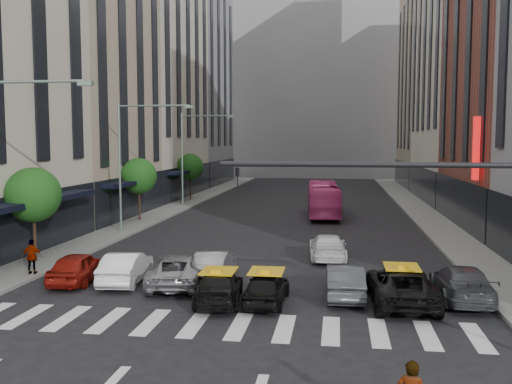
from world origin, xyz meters
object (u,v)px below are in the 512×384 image
at_px(car_white_front, 126,267).
at_px(taxi_center, 266,288).
at_px(car_red, 78,267).
at_px(bus, 323,199).
at_px(streetlamp_mid, 133,149).
at_px(streetlamp_far, 192,147).
at_px(taxi_left, 219,287).
at_px(pedestrian_far, 32,257).

distance_m(car_white_front, taxi_center, 7.17).
xyz_separation_m(car_red, bus, (10.55, 24.82, 0.76)).
relative_size(streetlamp_mid, streetlamp_far, 1.00).
bearing_deg(taxi_left, car_red, -24.38).
height_order(streetlamp_mid, car_red, streetlamp_mid).
xyz_separation_m(streetlamp_far, taxi_left, (9.34, -31.73, -5.26)).
bearing_deg(pedestrian_far, taxi_center, 155.89).
relative_size(streetlamp_far, bus, 0.85).
height_order(car_red, taxi_left, car_red).
bearing_deg(streetlamp_far, car_white_front, -81.26).
bearing_deg(taxi_left, streetlamp_far, -80.18).
xyz_separation_m(taxi_center, pedestrian_far, (-11.61, 2.87, 0.33)).
distance_m(taxi_center, pedestrian_far, 11.97).
relative_size(streetlamp_mid, car_red, 2.16).
bearing_deg(car_red, streetlamp_far, -90.05).
height_order(car_red, bus, bus).
relative_size(streetlamp_mid, taxi_left, 2.04).
height_order(streetlamp_mid, pedestrian_far, streetlamp_mid).
distance_m(streetlamp_mid, car_red, 14.60).
height_order(car_white_front, bus, bus).
bearing_deg(streetlamp_far, bus, -19.91).
bearing_deg(streetlamp_far, streetlamp_mid, -90.00).
xyz_separation_m(bus, pedestrian_far, (-13.17, -24.12, -0.49)).
bearing_deg(taxi_left, car_white_front, -33.88).
relative_size(bus, pedestrian_far, 6.36).
xyz_separation_m(streetlamp_mid, pedestrian_far, (-0.36, -12.76, -4.92)).
distance_m(car_red, taxi_left, 7.44).
relative_size(car_red, taxi_left, 0.94).
relative_size(streetlamp_mid, car_white_front, 2.05).
xyz_separation_m(car_red, pedestrian_far, (-2.62, 0.70, 0.27)).
bearing_deg(car_white_front, bus, -114.03).
bearing_deg(streetlamp_mid, car_white_front, -71.23).
bearing_deg(car_white_front, pedestrian_far, -10.90).
relative_size(streetlamp_far, taxi_left, 2.04).
height_order(car_white_front, pedestrian_far, pedestrian_far).
height_order(car_white_front, taxi_center, car_white_front).
relative_size(taxi_left, bus, 0.42).
distance_m(car_red, taxi_center, 9.25).
bearing_deg(taxi_center, car_white_front, -17.48).
height_order(streetlamp_mid, bus, streetlamp_mid).
height_order(taxi_left, pedestrian_far, pedestrian_far).
xyz_separation_m(car_white_front, pedestrian_far, (-4.85, 0.47, 0.26)).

